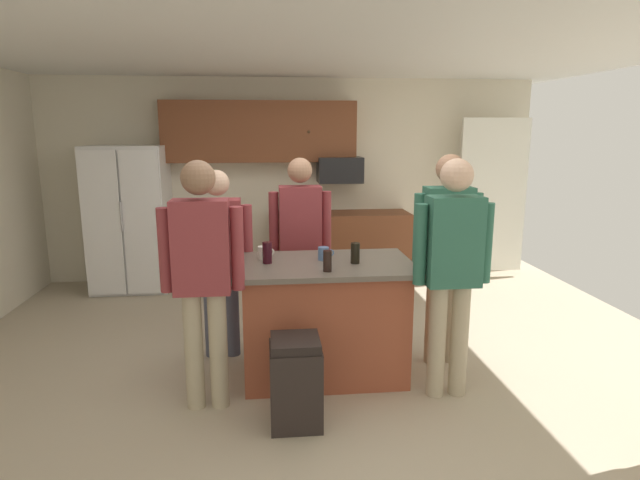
% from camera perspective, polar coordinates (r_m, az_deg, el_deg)
% --- Properties ---
extents(floor, '(7.04, 7.04, 0.00)m').
position_cam_1_polar(floor, '(4.58, -1.10, -13.23)').
color(floor, '#B7A88E').
rests_on(floor, ground).
extents(ceiling, '(7.04, 7.04, 0.00)m').
position_cam_1_polar(ceiling, '(4.20, -1.25, 20.86)').
color(ceiling, white).
extents(back_wall, '(6.40, 0.10, 2.60)m').
position_cam_1_polar(back_wall, '(6.97, -3.12, 6.56)').
color(back_wall, beige).
rests_on(back_wall, ground).
extents(french_door_window_panel, '(0.90, 0.06, 2.00)m').
position_cam_1_polar(french_door_window_panel, '(7.22, 18.23, 4.56)').
color(french_door_window_panel, white).
rests_on(french_door_window_panel, ground).
extents(cabinet_run_upper, '(2.40, 0.38, 0.75)m').
position_cam_1_polar(cabinet_run_upper, '(6.73, -6.57, 11.64)').
color(cabinet_run_upper, brown).
extents(cabinet_run_lower, '(1.80, 0.63, 0.90)m').
position_cam_1_polar(cabinet_run_lower, '(6.85, 2.12, -0.74)').
color(cabinet_run_lower, brown).
rests_on(cabinet_run_lower, ground).
extents(refrigerator, '(0.92, 0.76, 1.77)m').
position_cam_1_polar(refrigerator, '(6.80, -19.97, 2.19)').
color(refrigerator, white).
rests_on(refrigerator, ground).
extents(microwave_over_range, '(0.56, 0.40, 0.32)m').
position_cam_1_polar(microwave_over_range, '(6.72, 2.16, 7.65)').
color(microwave_over_range, black).
extents(kitchen_island, '(1.39, 0.86, 0.93)m').
position_cam_1_polar(kitchen_island, '(4.22, 0.43, -8.54)').
color(kitchen_island, '#9E4C33').
rests_on(kitchen_island, ground).
extents(person_elder_center, '(0.57, 0.23, 1.75)m').
position_cam_1_polar(person_elder_center, '(3.65, -12.69, -3.07)').
color(person_elder_center, tan).
rests_on(person_elder_center, ground).
extents(person_guest_left, '(0.57, 0.23, 1.76)m').
position_cam_1_polar(person_guest_left, '(3.85, 14.21, -2.37)').
color(person_guest_left, tan).
rests_on(person_guest_left, ground).
extents(person_host_foreground, '(0.57, 0.22, 1.70)m').
position_cam_1_polar(person_host_foreground, '(4.81, -2.15, 0.38)').
color(person_host_foreground, '#383842').
rests_on(person_host_foreground, ground).
extents(person_guest_right, '(0.57, 0.22, 1.62)m').
position_cam_1_polar(person_guest_right, '(4.52, -10.91, -1.26)').
color(person_guest_right, '#4C5166').
rests_on(person_guest_right, ground).
extents(person_guest_by_door, '(0.57, 0.23, 1.76)m').
position_cam_1_polar(person_guest_by_door, '(4.41, 13.62, -0.50)').
color(person_guest_by_door, tan).
rests_on(person_guest_by_door, ground).
extents(glass_pilsner, '(0.07, 0.07, 0.16)m').
position_cam_1_polar(glass_pilsner, '(4.05, 3.85, -1.43)').
color(glass_pilsner, black).
rests_on(glass_pilsner, kitchen_island).
extents(mug_ceramic_white, '(0.13, 0.09, 0.10)m').
position_cam_1_polar(mug_ceramic_white, '(4.20, -6.15, -1.37)').
color(mug_ceramic_white, white).
rests_on(mug_ceramic_white, kitchen_island).
extents(glass_stout_tall, '(0.06, 0.06, 0.16)m').
position_cam_1_polar(glass_stout_tall, '(3.81, 0.81, -2.30)').
color(glass_stout_tall, black).
rests_on(glass_stout_tall, kitchen_island).
extents(tumbler_amber, '(0.07, 0.07, 0.17)m').
position_cam_1_polar(tumbler_amber, '(4.06, -5.76, -1.39)').
color(tumbler_amber, black).
rests_on(tumbler_amber, kitchen_island).
extents(mug_blue_stoneware, '(0.13, 0.09, 0.10)m').
position_cam_1_polar(mug_blue_stoneware, '(4.14, 0.41, -1.48)').
color(mug_blue_stoneware, '#4C6B99').
rests_on(mug_blue_stoneware, kitchen_island).
extents(trash_bin, '(0.34, 0.34, 0.61)m').
position_cam_1_polar(trash_bin, '(3.61, -2.67, -15.16)').
color(trash_bin, black).
rests_on(trash_bin, ground).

